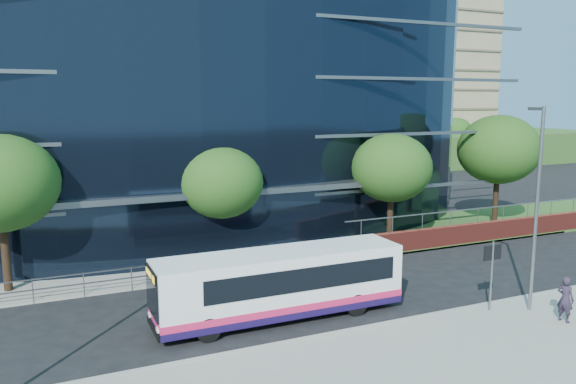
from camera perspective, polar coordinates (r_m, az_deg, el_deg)
name	(u,v)px	position (r m, az deg, el deg)	size (l,w,h in m)	color
ground	(371,317)	(22.65, 8.40, -12.49)	(200.00, 200.00, 0.00)	black
pavement_near	(458,371)	(18.98, 16.92, -17.05)	(80.00, 8.00, 0.15)	gray
kerb	(385,325)	(21.85, 9.86, -13.14)	(80.00, 0.25, 0.16)	gray
yellow_line_outer	(382,325)	(22.03, 9.55, -13.15)	(80.00, 0.08, 0.01)	gold
yellow_line_inner	(380,323)	(22.14, 9.33, -13.02)	(80.00, 0.08, 0.01)	gold
far_forecourt	(159,261)	(30.32, -12.95, -6.85)	(50.00, 8.00, 0.10)	gray
grass_verge	(566,214)	(46.34, 26.44, -2.00)	(36.00, 8.00, 0.12)	#2D511E
glass_office	(155,106)	(39.21, -13.36, 8.53)	(44.00, 23.10, 16.00)	black
retaining_wall	(572,221)	(40.89, 26.90, -2.64)	(34.00, 0.40, 2.11)	maroon
guard_railings	(131,273)	(26.00, -15.62, -7.92)	(24.00, 0.05, 1.10)	slate
apartment_block	(348,82)	(86.60, 6.06, 11.09)	(60.00, 42.00, 30.00)	#2D511E
street_sign	(492,261)	(23.48, 20.02, -6.63)	(0.85, 0.09, 2.80)	slate
tree_far_a	(0,183)	(26.91, -27.23, 0.78)	(4.95, 4.95, 6.98)	black
tree_far_b	(221,183)	(28.73, -6.79, 0.92)	(4.29, 4.29, 6.05)	black
tree_far_c	(392,168)	(32.64, 10.48, 2.41)	(4.62, 4.62, 6.51)	black
tree_far_d	(499,150)	(39.10, 20.61, 4.05)	(5.28, 5.28, 7.44)	black
tree_dist_e	(361,133)	(67.79, 7.44, 6.01)	(4.62, 4.62, 6.51)	black
tree_dist_f	(456,131)	(78.89, 16.67, 5.92)	(4.29, 4.29, 6.05)	black
streetlight_east	(537,203)	(23.66, 23.93, -1.06)	(0.15, 0.77, 8.00)	slate
city_bus	(282,283)	(21.93, -0.58, -9.22)	(9.81, 2.29, 2.64)	white
pedestrian	(565,299)	(23.73, 26.35, -9.72)	(0.64, 0.42, 1.75)	#292131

